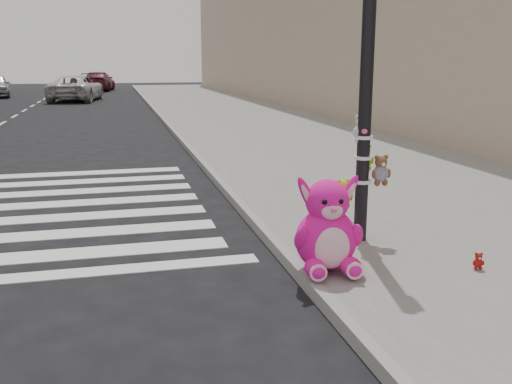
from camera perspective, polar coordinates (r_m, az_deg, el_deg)
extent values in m
plane|color=black|center=(5.15, -8.91, -14.28)|extent=(120.00, 120.00, 0.00)
cube|color=slate|center=(15.69, 6.07, 4.58)|extent=(7.00, 80.00, 0.14)
cube|color=gray|center=(14.87, -6.55, 4.10)|extent=(0.12, 80.00, 0.15)
cylinder|color=black|center=(7.02, 10.98, 11.07)|extent=(0.16, 0.16, 4.00)
cylinder|color=white|center=(7.17, 10.56, 1.05)|extent=(0.22, 0.22, 0.04)
cylinder|color=white|center=(7.12, 10.65, 3.41)|extent=(0.22, 0.22, 0.04)
cylinder|color=white|center=(7.08, 10.74, 5.41)|extent=(0.22, 0.22, 0.04)
ellipsoid|color=#FA15A0|center=(5.94, 5.95, -7.90)|extent=(0.25, 0.38, 0.19)
ellipsoid|color=#FA15A0|center=(6.04, 9.48, -7.65)|extent=(0.25, 0.38, 0.19)
ellipsoid|color=#FA15A0|center=(6.18, 7.03, -4.72)|extent=(0.73, 0.64, 0.68)
ellipsoid|color=#F9BFD1|center=(5.97, 7.63, -5.58)|extent=(0.39, 0.17, 0.44)
sphere|color=#FA15A0|center=(6.06, 7.14, -0.90)|extent=(0.51, 0.51, 0.47)
ellipsoid|color=#FA15A0|center=(6.01, 5.16, -0.34)|extent=(0.33, 0.12, 0.47)
ellipsoid|color=#FA15A0|center=(6.13, 9.01, -0.20)|extent=(0.33, 0.12, 0.47)
imported|color=silver|center=(36.09, -17.54, 9.86)|extent=(3.31, 5.70, 1.49)
imported|color=#571824|center=(47.84, -15.46, 10.62)|extent=(2.67, 5.33, 1.49)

